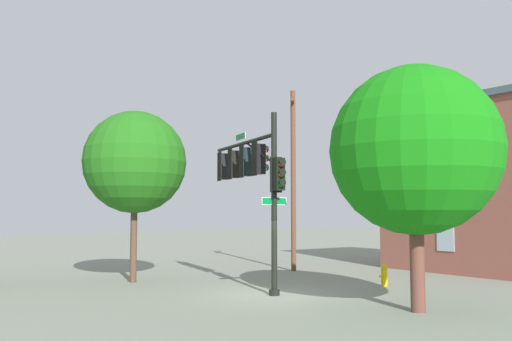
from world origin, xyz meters
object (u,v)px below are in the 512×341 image
object	(u,v)px
utility_pole	(293,176)
tree_mid	(135,162)
fire_hydrant	(384,275)
signal_pole_assembly	(252,171)
brick_building	(491,187)
tree_far	(415,150)

from	to	relation	value
utility_pole	tree_mid	xyz separation A→B (m)	(0.47, 7.98, 0.28)
fire_hydrant	tree_mid	world-z (taller)	tree_mid
utility_pole	signal_pole_assembly	bearing A→B (deg)	126.37
tree_mid	signal_pole_assembly	bearing A→B (deg)	-145.76
fire_hydrant	brick_building	world-z (taller)	brick_building
tree_far	brick_building	xyz separation A→B (m)	(5.09, -12.25, -0.54)
fire_hydrant	tree_far	xyz separation A→B (m)	(-4.24, 3.43, 4.17)
utility_pole	brick_building	world-z (taller)	utility_pole
utility_pole	fire_hydrant	world-z (taller)	utility_pole
utility_pole	tree_far	distance (m)	11.24
fire_hydrant	tree_mid	xyz separation A→B (m)	(6.69, 7.28, 4.42)
utility_pole	tree_far	size ratio (longest dim) A/B	1.24
signal_pole_assembly	utility_pole	size ratio (longest dim) A/B	0.72
signal_pole_assembly	tree_far	xyz separation A→B (m)	(-6.70, -0.98, 0.25)
signal_pole_assembly	fire_hydrant	bearing A→B (deg)	-119.22
signal_pole_assembly	utility_pole	xyz separation A→B (m)	(3.76, -5.10, 0.21)
signal_pole_assembly	tree_far	distance (m)	6.78
tree_mid	fire_hydrant	bearing A→B (deg)	-132.58
signal_pole_assembly	brick_building	world-z (taller)	brick_building
tree_far	brick_building	distance (m)	13.28
tree_mid	brick_building	bearing A→B (deg)	-109.92
fire_hydrant	brick_building	xyz separation A→B (m)	(0.86, -8.82, 3.63)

